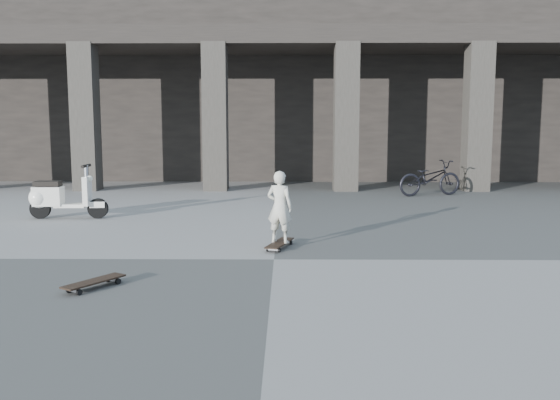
{
  "coord_description": "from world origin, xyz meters",
  "views": [
    {
      "loc": [
        0.17,
        -7.81,
        1.8
      ],
      "look_at": [
        0.07,
        1.25,
        0.65
      ],
      "focal_mm": 38.0,
      "sensor_mm": 36.0,
      "label": 1
    }
  ],
  "objects_px": {
    "longboard": "(280,244)",
    "scooter": "(55,197)",
    "skateboard_spare": "(94,282)",
    "bicycle": "(430,178)",
    "child": "(280,207)"
  },
  "relations": [
    {
      "from": "longboard",
      "to": "skateboard_spare",
      "type": "xyz_separation_m",
      "value": [
        -2.03,
        -2.2,
        0.0
      ]
    },
    {
      "from": "bicycle",
      "to": "longboard",
      "type": "bearing_deg",
      "value": 132.11
    },
    {
      "from": "longboard",
      "to": "child",
      "type": "distance_m",
      "value": 0.55
    },
    {
      "from": "longboard",
      "to": "scooter",
      "type": "relative_size",
      "value": 0.57
    },
    {
      "from": "longboard",
      "to": "bicycle",
      "type": "xyz_separation_m",
      "value": [
        3.76,
        6.55,
        0.39
      ]
    },
    {
      "from": "child",
      "to": "longboard",
      "type": "bearing_deg",
      "value": -81.59
    },
    {
      "from": "skateboard_spare",
      "to": "child",
      "type": "bearing_deg",
      "value": -10.15
    },
    {
      "from": "bicycle",
      "to": "child",
      "type": "bearing_deg",
      "value": 132.11
    },
    {
      "from": "skateboard_spare",
      "to": "scooter",
      "type": "bearing_deg",
      "value": 58.07
    },
    {
      "from": "child",
      "to": "scooter",
      "type": "distance_m",
      "value": 5.16
    },
    {
      "from": "skateboard_spare",
      "to": "scooter",
      "type": "distance_m",
      "value": 5.46
    },
    {
      "from": "longboard",
      "to": "bicycle",
      "type": "distance_m",
      "value": 7.56
    },
    {
      "from": "child",
      "to": "bicycle",
      "type": "bearing_deg",
      "value": -100.86
    },
    {
      "from": "longboard",
      "to": "scooter",
      "type": "height_order",
      "value": "scooter"
    },
    {
      "from": "longboard",
      "to": "bicycle",
      "type": "height_order",
      "value": "bicycle"
    }
  ]
}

